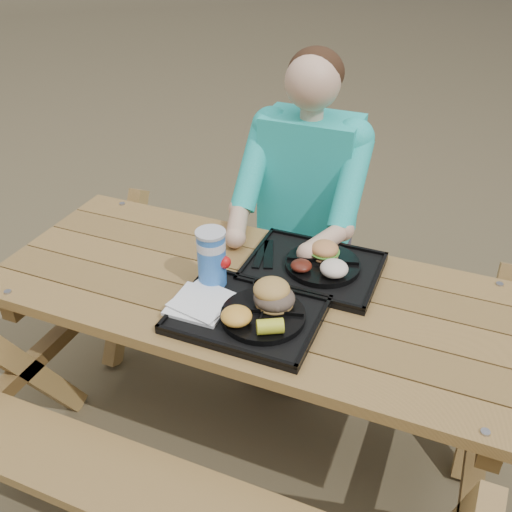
% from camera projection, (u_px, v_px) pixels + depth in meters
% --- Properties ---
extents(ground, '(60.00, 60.00, 0.00)m').
position_uv_depth(ground, '(256.00, 437.00, 2.31)').
color(ground, '#999999').
rests_on(ground, ground).
extents(picnic_table, '(1.80, 1.49, 0.75)m').
position_uv_depth(picnic_table, '(256.00, 370.00, 2.11)').
color(picnic_table, '#999999').
rests_on(picnic_table, ground).
extents(tray_near, '(0.45, 0.35, 0.02)m').
position_uv_depth(tray_near, '(247.00, 315.00, 1.77)').
color(tray_near, black).
rests_on(tray_near, picnic_table).
extents(tray_far, '(0.45, 0.35, 0.02)m').
position_uv_depth(tray_far, '(313.00, 269.00, 1.98)').
color(tray_far, black).
rests_on(tray_far, picnic_table).
extents(plate_near, '(0.26, 0.26, 0.02)m').
position_uv_depth(plate_near, '(263.00, 315.00, 1.74)').
color(plate_near, black).
rests_on(plate_near, tray_near).
extents(plate_far, '(0.26, 0.26, 0.02)m').
position_uv_depth(plate_far, '(323.00, 265.00, 1.97)').
color(plate_far, black).
rests_on(plate_far, tray_far).
extents(napkin_stack, '(0.18, 0.18, 0.02)m').
position_uv_depth(napkin_stack, '(200.00, 303.00, 1.79)').
color(napkin_stack, white).
rests_on(napkin_stack, tray_near).
extents(soda_cup, '(0.09, 0.09, 0.19)m').
position_uv_depth(soda_cup, '(212.00, 259.00, 1.84)').
color(soda_cup, blue).
rests_on(soda_cup, tray_near).
extents(condiment_bbq, '(0.05, 0.05, 0.03)m').
position_uv_depth(condiment_bbq, '(261.00, 287.00, 1.85)').
color(condiment_bbq, black).
rests_on(condiment_bbq, tray_near).
extents(condiment_mustard, '(0.05, 0.05, 0.03)m').
position_uv_depth(condiment_mustard, '(281.00, 289.00, 1.84)').
color(condiment_mustard, yellow).
rests_on(condiment_mustard, tray_near).
extents(sandwich, '(0.12, 0.12, 0.13)m').
position_uv_depth(sandwich, '(274.00, 288.00, 1.73)').
color(sandwich, '#BD8A42').
rests_on(sandwich, plate_near).
extents(mac_cheese, '(0.09, 0.09, 0.05)m').
position_uv_depth(mac_cheese, '(236.00, 316.00, 1.68)').
color(mac_cheese, gold).
rests_on(mac_cheese, plate_near).
extents(corn_cob, '(0.11, 0.11, 0.05)m').
position_uv_depth(corn_cob, '(270.00, 326.00, 1.64)').
color(corn_cob, yellow).
rests_on(corn_cob, plate_near).
extents(cutlery_far, '(0.09, 0.18, 0.01)m').
position_uv_depth(cutlery_far, '(268.00, 254.00, 2.04)').
color(cutlery_far, black).
rests_on(cutlery_far, tray_far).
extents(burger, '(0.10, 0.10, 0.09)m').
position_uv_depth(burger, '(325.00, 246.00, 1.97)').
color(burger, '#D2854A').
rests_on(burger, plate_far).
extents(baked_beans, '(0.07, 0.07, 0.03)m').
position_uv_depth(baked_beans, '(301.00, 266.00, 1.91)').
color(baked_beans, '#541A10').
rests_on(baked_beans, plate_far).
extents(potato_salad, '(0.09, 0.09, 0.05)m').
position_uv_depth(potato_salad, '(334.00, 268.00, 1.88)').
color(potato_salad, white).
rests_on(potato_salad, plate_far).
extents(diner, '(0.48, 0.84, 1.28)m').
position_uv_depth(diner, '(306.00, 228.00, 2.45)').
color(diner, '#1AB0B6').
rests_on(diner, ground).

